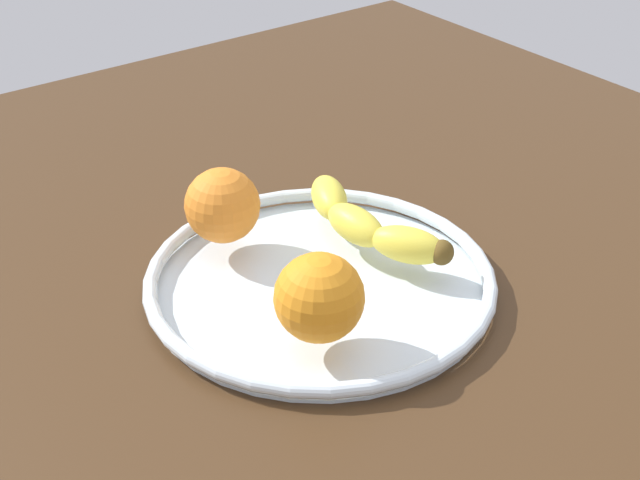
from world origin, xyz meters
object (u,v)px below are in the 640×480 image
orange_back_right (222,205)px  orange_back_left (319,298)px  fruit_bowl (320,280)px  banana (367,223)px

orange_back_right → orange_back_left: (15.72, -1.46, 0.09)cm
fruit_bowl → orange_back_right: (-9.07, -3.57, 4.13)cm
orange_back_left → banana: bearing=126.3°
orange_back_right → fruit_bowl: bearing=21.5°
banana → orange_back_left: (8.29, -11.27, 1.81)cm
orange_back_left → fruit_bowl: bearing=142.8°
orange_back_right → orange_back_left: bearing=-5.3°
fruit_bowl → banana: banana is taller
banana → orange_back_right: 12.42cm
banana → orange_back_right: (-7.42, -9.81, 1.71)cm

